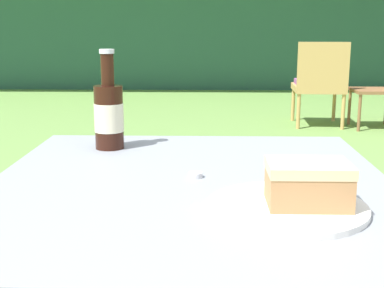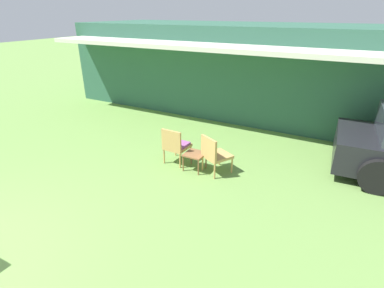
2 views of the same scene
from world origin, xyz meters
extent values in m
cube|color=#2D5B47|center=(0.73, 9.34, 1.40)|extent=(11.20, 3.94, 2.79)
cylinder|color=tan|center=(1.38, 4.67, 0.17)|extent=(0.04, 0.04, 0.35)
cylinder|color=tan|center=(0.95, 4.69, 0.17)|extent=(0.04, 0.04, 0.35)
cylinder|color=tan|center=(1.36, 4.21, 0.17)|extent=(0.04, 0.04, 0.35)
cylinder|color=tan|center=(0.93, 4.23, 0.17)|extent=(0.04, 0.04, 0.35)
cube|color=tan|center=(1.15, 4.45, 0.38)|extent=(0.51, 0.54, 0.06)
cube|color=tan|center=(1.14, 4.21, 0.62)|extent=(0.49, 0.07, 0.44)
cube|color=#995193|center=(1.15, 4.45, 0.43)|extent=(0.45, 0.46, 0.05)
cube|color=brown|center=(1.67, 4.30, 0.37)|extent=(0.42, 0.42, 0.03)
cylinder|color=brown|center=(1.49, 4.12, 0.18)|extent=(0.03, 0.03, 0.36)
cylinder|color=brown|center=(1.49, 4.48, 0.18)|extent=(0.03, 0.03, 0.36)
cube|color=gray|center=(0.00, 0.00, 0.70)|extent=(0.76, 0.84, 0.04)
cylinder|color=gray|center=(-0.34, 0.38, 0.34)|extent=(0.04, 0.04, 0.68)
cylinder|color=gray|center=(0.34, 0.38, 0.34)|extent=(0.04, 0.04, 0.68)
cylinder|color=white|center=(0.16, -0.15, 0.72)|extent=(0.26, 0.26, 0.01)
cube|color=#AD7A4C|center=(0.19, -0.15, 0.75)|extent=(0.13, 0.09, 0.05)
cube|color=#DBBC89|center=(0.19, -0.15, 0.79)|extent=(0.13, 0.10, 0.02)
cylinder|color=black|center=(-0.20, 0.27, 0.79)|extent=(0.07, 0.07, 0.15)
cylinder|color=black|center=(-0.20, 0.27, 0.90)|extent=(0.03, 0.03, 0.07)
cylinder|color=silver|center=(-0.20, 0.27, 0.94)|extent=(0.03, 0.03, 0.01)
cylinder|color=beige|center=(-0.20, 0.27, 0.79)|extent=(0.07, 0.07, 0.07)
cube|color=silver|center=(0.09, -0.17, 0.72)|extent=(0.17, 0.06, 0.01)
cylinder|color=silver|center=(0.01, 0.03, 0.72)|extent=(0.03, 0.03, 0.01)
camera|label=1|loc=(0.03, -0.96, 1.01)|focal=50.00mm
camera|label=2|loc=(4.38, -0.80, 3.19)|focal=28.00mm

